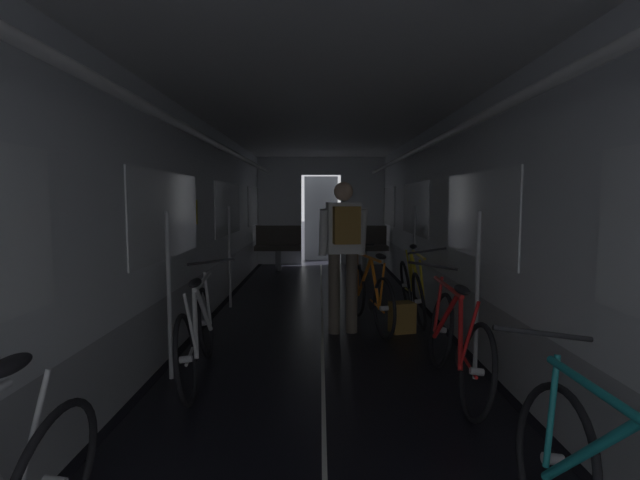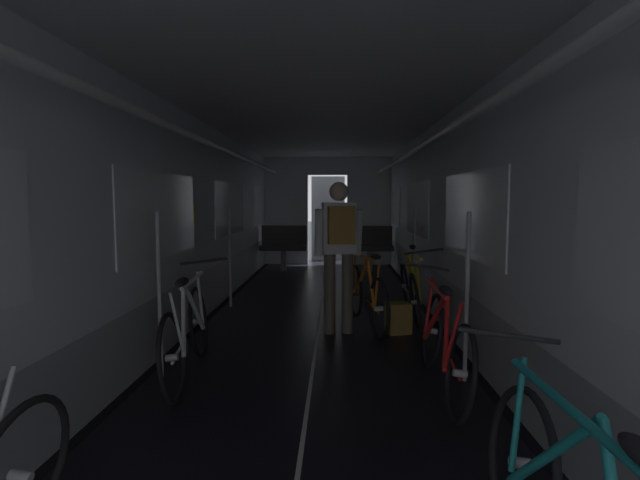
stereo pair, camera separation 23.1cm
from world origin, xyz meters
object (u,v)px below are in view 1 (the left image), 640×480
Objects in this scene: person_cyclist_aisle at (342,243)px; bicycle_orange_in_aisle at (367,294)px; bicycle_white at (195,333)px; bench_seat_far_left at (276,244)px; bench_seat_far_right at (362,244)px; bicycle_yellow at (410,288)px; backpack_on_floor at (400,317)px; bicycle_red at (454,342)px.

bicycle_orange_in_aisle is (0.32, 0.27, -0.63)m from person_cyclist_aisle.
person_cyclist_aisle is 0.76m from bicycle_orange_in_aisle.
bicycle_white is at bearing -134.40° from person_cyclist_aisle.
bench_seat_far_left and bench_seat_far_right have the same top height.
person_cyclist_aisle is 1.01× the size of bicycle_orange_in_aisle.
bicycle_yellow is 1.02× the size of bicycle_orange_in_aisle.
bench_seat_far_right reaches higher than bicycle_white.
bench_seat_far_right is at bearing 90.03° from backpack_on_floor.
bicycle_yellow is at bearing 42.11° from bicycle_white.
bench_seat_far_left is at bearing 111.41° from backpack_on_floor.
bicycle_red is at bearing -74.98° from bicycle_orange_in_aisle.
bicycle_red is (0.14, -6.19, -0.19)m from bench_seat_far_right.
bicycle_red is at bearing -62.53° from person_cyclist_aisle.
backpack_on_floor is at bearing 95.04° from bicycle_red.
bicycle_orange_in_aisle is at bearing 105.02° from bicycle_red.
bench_seat_far_right is 0.58× the size of person_cyclist_aisle.
person_cyclist_aisle is at bearing -139.88° from bicycle_orange_in_aisle.
bench_seat_far_right is 2.89× the size of backpack_on_floor.
bicycle_orange_in_aisle reaches higher than backpack_on_floor.
bicycle_yellow is (0.09, 2.21, 0.00)m from bicycle_red.
bicycle_red is at bearing -84.96° from backpack_on_floor.
bicycle_red is 4.98× the size of backpack_on_floor.
backpack_on_floor is (1.95, 1.36, -0.21)m from bicycle_white.
bicycle_yellow is at bearing -86.65° from bench_seat_far_right.
bicycle_red reaches higher than bench_seat_far_left.
bench_seat_far_left is 4.95m from backpack_on_floor.
bench_seat_far_left is 4.62m from bicycle_orange_in_aisle.
bicycle_white is 1.00× the size of person_cyclist_aisle.
bicycle_red is 1.00× the size of bicycle_white.
bicycle_yellow is 4.98× the size of backpack_on_floor.
bicycle_white is at bearing 173.54° from bicycle_red.
bicycle_white reaches higher than bicycle_orange_in_aisle.
backpack_on_floor is (1.80, -4.60, -0.40)m from bench_seat_far_left.
bicycle_red is 2.10m from bicycle_white.
bicycle_white reaches higher than backpack_on_floor.
bicycle_yellow reaches higher than bicycle_orange_in_aisle.
backpack_on_floor is at bearing -68.59° from bench_seat_far_left.
bench_seat_far_right is at bearing 91.33° from bicycle_red.
bench_seat_far_left is 4.80m from person_cyclist_aisle.
bicycle_yellow reaches higher than bench_seat_far_right.
bench_seat_far_right is at bearing 81.89° from person_cyclist_aisle.
bench_seat_far_right reaches higher than bicycle_orange_in_aisle.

